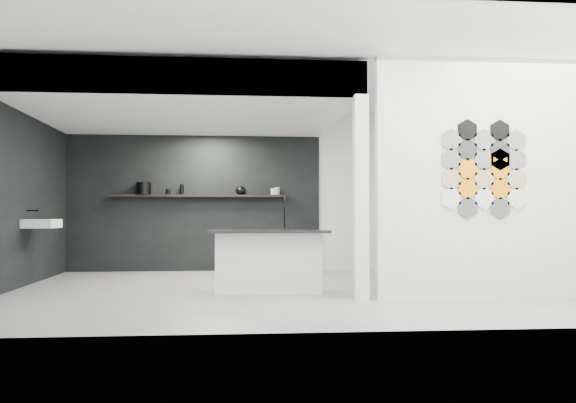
{
  "coord_description": "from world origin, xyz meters",
  "views": [
    {
      "loc": [
        -0.7,
        -8.25,
        0.97
      ],
      "look_at": [
        0.1,
        0.3,
        1.15
      ],
      "focal_mm": 40.0,
      "sensor_mm": 36.0,
      "label": 1
    }
  ],
  "objects_px": {
    "wall_basin": "(42,224)",
    "stockpot": "(144,188)",
    "bottle_dark": "(182,189)",
    "glass_vase": "(277,191)",
    "kitchen_island": "(268,260)",
    "kettle": "(241,190)",
    "glass_bowl": "(275,192)",
    "utensil_cup": "(168,192)",
    "partition_panel": "(479,178)"
  },
  "relations": [
    {
      "from": "kettle",
      "to": "utensil_cup",
      "type": "relative_size",
      "value": 1.87
    },
    {
      "from": "partition_panel",
      "to": "kettle",
      "type": "bearing_deg",
      "value": 125.01
    },
    {
      "from": "glass_bowl",
      "to": "bottle_dark",
      "type": "bearing_deg",
      "value": 180.0
    },
    {
      "from": "stockpot",
      "to": "kettle",
      "type": "bearing_deg",
      "value": 0.0
    },
    {
      "from": "partition_panel",
      "to": "glass_bowl",
      "type": "xyz_separation_m",
      "value": [
        -2.11,
        3.87,
        -0.02
      ]
    },
    {
      "from": "kitchen_island",
      "to": "utensil_cup",
      "type": "bearing_deg",
      "value": 117.23
    },
    {
      "from": "glass_bowl",
      "to": "utensil_cup",
      "type": "height_order",
      "value": "glass_bowl"
    },
    {
      "from": "utensil_cup",
      "to": "glass_bowl",
      "type": "bearing_deg",
      "value": 0.0
    },
    {
      "from": "stockpot",
      "to": "utensil_cup",
      "type": "relative_size",
      "value": 2.7
    },
    {
      "from": "utensil_cup",
      "to": "kitchen_island",
      "type": "bearing_deg",
      "value": -63.94
    },
    {
      "from": "glass_vase",
      "to": "glass_bowl",
      "type": "bearing_deg",
      "value": 180.0
    },
    {
      "from": "wall_basin",
      "to": "kitchen_island",
      "type": "xyz_separation_m",
      "value": [
        3.04,
        -1.06,
        -0.45
      ]
    },
    {
      "from": "bottle_dark",
      "to": "glass_vase",
      "type": "bearing_deg",
      "value": 0.0
    },
    {
      "from": "partition_panel",
      "to": "wall_basin",
      "type": "bearing_deg",
      "value": 161.77
    },
    {
      "from": "wall_basin",
      "to": "utensil_cup",
      "type": "relative_size",
      "value": 6.43
    },
    {
      "from": "glass_bowl",
      "to": "bottle_dark",
      "type": "distance_m",
      "value": 1.61
    },
    {
      "from": "bottle_dark",
      "to": "utensil_cup",
      "type": "distance_m",
      "value": 0.24
    },
    {
      "from": "partition_panel",
      "to": "kitchen_island",
      "type": "relative_size",
      "value": 1.87
    },
    {
      "from": "glass_bowl",
      "to": "glass_vase",
      "type": "distance_m",
      "value": 0.04
    },
    {
      "from": "wall_basin",
      "to": "glass_vase",
      "type": "relative_size",
      "value": 4.58
    },
    {
      "from": "kettle",
      "to": "stockpot",
      "type": "bearing_deg",
      "value": -164.61
    },
    {
      "from": "partition_panel",
      "to": "glass_bowl",
      "type": "bearing_deg",
      "value": 118.64
    },
    {
      "from": "kitchen_island",
      "to": "bottle_dark",
      "type": "height_order",
      "value": "bottle_dark"
    },
    {
      "from": "wall_basin",
      "to": "kettle",
      "type": "relative_size",
      "value": 3.43
    },
    {
      "from": "wall_basin",
      "to": "stockpot",
      "type": "bearing_deg",
      "value": 61.94
    },
    {
      "from": "kitchen_island",
      "to": "glass_bowl",
      "type": "height_order",
      "value": "glass_bowl"
    },
    {
      "from": "kitchen_island",
      "to": "glass_bowl",
      "type": "bearing_deg",
      "value": 85.46
    },
    {
      "from": "wall_basin",
      "to": "utensil_cup",
      "type": "xyz_separation_m",
      "value": [
        1.51,
        2.07,
        0.52
      ]
    },
    {
      "from": "glass_vase",
      "to": "bottle_dark",
      "type": "bearing_deg",
      "value": 180.0
    },
    {
      "from": "wall_basin",
      "to": "bottle_dark",
      "type": "distance_m",
      "value": 2.76
    },
    {
      "from": "partition_panel",
      "to": "stockpot",
      "type": "distance_m",
      "value": 5.83
    },
    {
      "from": "stockpot",
      "to": "kettle",
      "type": "relative_size",
      "value": 1.44
    },
    {
      "from": "wall_basin",
      "to": "stockpot",
      "type": "xyz_separation_m",
      "value": [
        1.1,
        2.07,
        0.57
      ]
    },
    {
      "from": "kitchen_island",
      "to": "wall_basin",
      "type": "bearing_deg",
      "value": 161.94
    },
    {
      "from": "kitchen_island",
      "to": "glass_vase",
      "type": "height_order",
      "value": "glass_vase"
    },
    {
      "from": "wall_basin",
      "to": "utensil_cup",
      "type": "distance_m",
      "value": 2.61
    },
    {
      "from": "glass_vase",
      "to": "wall_basin",
      "type": "bearing_deg",
      "value": -148.65
    },
    {
      "from": "utensil_cup",
      "to": "kettle",
      "type": "bearing_deg",
      "value": 0.0
    },
    {
      "from": "wall_basin",
      "to": "bottle_dark",
      "type": "relative_size",
      "value": 3.35
    },
    {
      "from": "kitchen_island",
      "to": "stockpot",
      "type": "bearing_deg",
      "value": 123.0
    },
    {
      "from": "glass_bowl",
      "to": "wall_basin",
      "type": "bearing_deg",
      "value": -148.38
    },
    {
      "from": "glass_bowl",
      "to": "bottle_dark",
      "type": "relative_size",
      "value": 0.87
    },
    {
      "from": "wall_basin",
      "to": "bottle_dark",
      "type": "bearing_deg",
      "value": 49.75
    },
    {
      "from": "kitchen_island",
      "to": "kettle",
      "type": "xyz_separation_m",
      "value": [
        -0.28,
        3.13,
        0.99
      ]
    },
    {
      "from": "wall_basin",
      "to": "utensil_cup",
      "type": "bearing_deg",
      "value": 53.77
    },
    {
      "from": "kitchen_island",
      "to": "bottle_dark",
      "type": "relative_size",
      "value": 8.35
    },
    {
      "from": "kettle",
      "to": "utensil_cup",
      "type": "height_order",
      "value": "kettle"
    },
    {
      "from": "glass_vase",
      "to": "kettle",
      "type": "bearing_deg",
      "value": 180.0
    },
    {
      "from": "kitchen_island",
      "to": "kettle",
      "type": "bearing_deg",
      "value": 96.36
    },
    {
      "from": "kettle",
      "to": "bottle_dark",
      "type": "relative_size",
      "value": 0.98
    }
  ]
}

